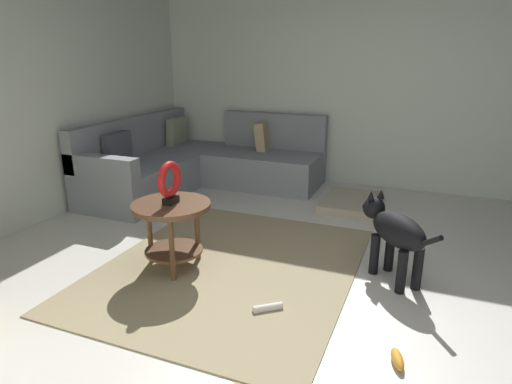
% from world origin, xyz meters
% --- Properties ---
extents(ground_plane, '(6.00, 6.00, 0.10)m').
position_xyz_m(ground_plane, '(0.00, 0.00, -0.05)').
color(ground_plane, silver).
extents(wall_right, '(0.12, 6.00, 2.70)m').
position_xyz_m(wall_right, '(2.94, 0.00, 1.35)').
color(wall_right, silver).
rests_on(wall_right, ground_plane).
extents(area_rug, '(2.30, 1.90, 0.01)m').
position_xyz_m(area_rug, '(0.15, 0.70, 0.01)').
color(area_rug, tan).
rests_on(area_rug, ground_plane).
extents(sectional_couch, '(2.20, 2.25, 0.88)m').
position_xyz_m(sectional_couch, '(1.99, 2.01, 0.29)').
color(sectional_couch, gray).
rests_on(sectional_couch, ground_plane).
extents(side_table, '(0.60, 0.60, 0.54)m').
position_xyz_m(side_table, '(-0.03, 1.10, 0.42)').
color(side_table, brown).
rests_on(side_table, ground_plane).
extents(torus_sculpture, '(0.28, 0.08, 0.33)m').
position_xyz_m(torus_sculpture, '(-0.03, 1.10, 0.71)').
color(torus_sculpture, black).
rests_on(torus_sculpture, side_table).
extents(dog_bed_mat, '(0.80, 0.60, 0.09)m').
position_xyz_m(dog_bed_mat, '(1.98, 0.08, 0.04)').
color(dog_bed_mat, '#B2A38E').
rests_on(dog_bed_mat, ground_plane).
extents(dog, '(0.65, 0.63, 0.63)m').
position_xyz_m(dog, '(0.44, -0.50, 0.38)').
color(dog, black).
rests_on(dog, ground_plane).
extents(dog_toy_rope, '(0.16, 0.19, 0.05)m').
position_xyz_m(dog_toy_rope, '(-0.33, 0.20, 0.03)').
color(dog_toy_rope, silver).
rests_on(dog_toy_rope, ground_plane).
extents(dog_toy_bone, '(0.19, 0.11, 0.06)m').
position_xyz_m(dog_toy_bone, '(-0.54, -0.64, 0.03)').
color(dog_toy_bone, orange).
rests_on(dog_toy_bone, ground_plane).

